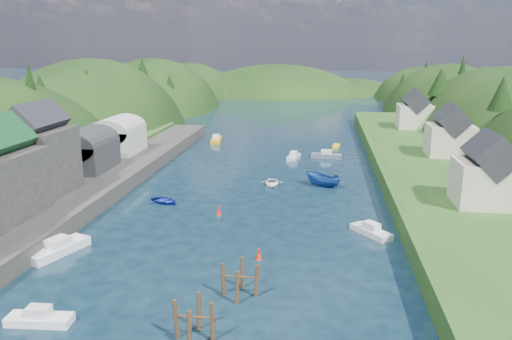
# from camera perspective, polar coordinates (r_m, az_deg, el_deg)

# --- Properties ---
(ground) EXTENTS (600.00, 600.00, 0.00)m
(ground) POSITION_cam_1_polar(r_m,az_deg,el_deg) (87.53, 1.90, 0.99)
(ground) COLOR black
(ground) RESTS_ON ground
(hillside_left) EXTENTS (44.00, 245.56, 52.00)m
(hillside_left) POSITION_cam_1_polar(r_m,az_deg,el_deg) (125.25, -17.86, 0.61)
(hillside_left) COLOR black
(hillside_left) RESTS_ON ground
(hillside_right) EXTENTS (36.00, 245.56, 48.00)m
(hillside_right) POSITION_cam_1_polar(r_m,az_deg,el_deg) (118.97, 25.28, -0.48)
(hillside_right) COLOR black
(hillside_right) RESTS_ON ground
(far_hills) EXTENTS (103.00, 68.00, 44.00)m
(far_hills) POSITION_cam_1_polar(r_m,az_deg,el_deg) (211.17, 5.58, 5.82)
(far_hills) COLOR black
(far_hills) RESTS_ON ground
(hill_trees) EXTENTS (91.63, 144.65, 12.40)m
(hill_trees) POSITION_cam_1_polar(r_m,az_deg,el_deg) (100.38, 3.22, 9.11)
(hill_trees) COLOR black
(hill_trees) RESTS_ON ground
(quay_left) EXTENTS (12.00, 110.00, 2.00)m
(quay_left) POSITION_cam_1_polar(r_m,az_deg,el_deg) (66.42, -22.01, -3.53)
(quay_left) COLOR #2D2B28
(quay_left) RESTS_ON ground
(terrace_left_grass) EXTENTS (12.00, 110.00, 2.50)m
(terrace_left_grass) POSITION_cam_1_polar(r_m,az_deg,el_deg) (70.03, -27.03, -2.96)
(terrace_left_grass) COLOR #234719
(terrace_left_grass) RESTS_ON ground
(boat_sheds) EXTENTS (7.00, 21.00, 7.50)m
(boat_sheds) POSITION_cam_1_polar(r_m,az_deg,el_deg) (82.71, -17.13, 3.31)
(boat_sheds) COLOR #2D2D30
(boat_sheds) RESTS_ON quay_left
(terrace_right) EXTENTS (16.00, 120.00, 2.40)m
(terrace_right) POSITION_cam_1_polar(r_m,az_deg,el_deg) (78.91, 19.52, -0.43)
(terrace_right) COLOR #234719
(terrace_right) RESTS_ON ground
(right_bank_cottages) EXTENTS (9.00, 59.24, 8.41)m
(right_bank_cottages) POSITION_cam_1_polar(r_m,az_deg,el_deg) (86.58, 20.63, 3.88)
(right_bank_cottages) COLOR beige
(right_bank_cottages) RESTS_ON terrace_right
(piling_cluster_near) EXTENTS (3.09, 2.90, 3.52)m
(piling_cluster_near) POSITION_cam_1_polar(r_m,az_deg,el_deg) (36.54, -7.07, -17.07)
(piling_cluster_near) COLOR #382314
(piling_cluster_near) RESTS_ON ground
(piling_cluster_far) EXTENTS (3.28, 3.06, 3.36)m
(piling_cluster_far) POSITION_cam_1_polar(r_m,az_deg,el_deg) (41.83, -1.87, -12.78)
(piling_cluster_far) COLOR #382314
(piling_cluster_far) RESTS_ON ground
(channel_buoy_near) EXTENTS (0.70, 0.70, 1.10)m
(channel_buoy_near) POSITION_cam_1_polar(r_m,az_deg,el_deg) (48.49, 0.31, -9.63)
(channel_buoy_near) COLOR #AF210E
(channel_buoy_near) RESTS_ON ground
(channel_buoy_far) EXTENTS (0.70, 0.70, 1.10)m
(channel_buoy_far) POSITION_cam_1_polar(r_m,az_deg,el_deg) (60.65, -4.28, -4.66)
(channel_buoy_far) COLOR #AF210E
(channel_buoy_far) RESTS_ON ground
(moored_boats) EXTENTS (35.40, 81.38, 2.20)m
(moored_boats) POSITION_cam_1_polar(r_m,az_deg,el_deg) (64.03, -4.45, -3.49)
(moored_boats) COLOR #1A4593
(moored_boats) RESTS_ON ground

